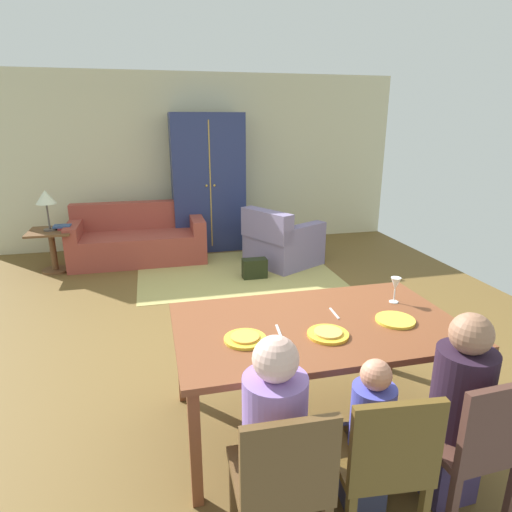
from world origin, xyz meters
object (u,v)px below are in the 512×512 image
handbag (255,268)px  dining_chair_child (383,458)px  person_man (272,446)px  plate_near_man (245,339)px  armchair (281,243)px  side_table (52,245)px  book_upper (62,226)px  dining_chair_woman (476,440)px  armoire (208,183)px  plate_near_woman (395,320)px  wine_glass (395,285)px  person_child (367,443)px  table_lamp (46,199)px  book_lower (67,228)px  person_woman (453,414)px  dining_table (317,332)px  dining_chair_man (282,477)px  couch (139,240)px

handbag → dining_chair_child: bearing=-94.4°
person_man → handbag: size_ratio=3.47×
plate_near_man → armchair: (1.28, 3.50, -0.45)m
armchair → side_table: bearing=172.2°
book_upper → handbag: size_ratio=0.69×
dining_chair_woman → armoire: bearing=96.3°
plate_near_woman → wine_glass: bearing=61.2°
person_child → handbag: person_child is taller
table_lamp → book_lower: size_ratio=2.45×
wine_glass → person_woman: person_woman is taller
plate_near_woman → handbag: 3.08m
dining_table → side_table: size_ratio=3.12×
person_man → armchair: (1.28, 4.10, -0.19)m
dining_chair_woman → dining_chair_child: bearing=180.0°
book_lower → person_man: bearing=-70.5°
person_woman → handbag: (-0.21, 3.62, -0.38)m
plate_near_man → person_child: person_child is taller
dining_chair_woman → handbag: size_ratio=2.72×
armchair → dining_chair_man: bearing=-106.7°
dining_chair_woman → side_table: 5.48m
table_lamp → book_lower: (0.21, 0.02, -0.41)m
dining_chair_child → side_table: bearing=116.2°
dining_chair_child → table_lamp: 5.26m
dining_table → book_lower: (-2.11, 3.82, -0.10)m
couch → plate_near_man: bearing=-80.5°
table_lamp → book_lower: table_lamp is taller
dining_chair_woman → table_lamp: bearing=121.0°
armoire → dining_table: bearing=-88.8°
person_child → dining_chair_child: bearing=-93.6°
plate_near_woman → armchair: size_ratio=0.22×
plate_near_woman → side_table: bearing=125.9°
armchair → book_upper: size_ratio=5.27×
side_table → book_lower: 0.30m
dining_chair_child → armoire: armoire is taller
table_lamp → armchair: bearing=-7.8°
person_child → armchair: 4.18m
wine_glass → person_man: bearing=-141.8°
person_woman → book_upper: size_ratio=5.04×
dining_table → person_woman: (0.50, -0.72, -0.18)m
person_man → armoire: armoire is taller
book_upper → handbag: bearing=-20.8°
dining_table → book_upper: bearing=119.5°
armchair → table_lamp: 3.21m
plate_near_woman → armoire: armoire is taller
armoire → armchair: bearing=-51.0°
plate_near_woman → book_lower: 4.72m
wine_glass → armchair: (0.13, 3.20, -0.57)m
dining_chair_man → dining_chair_woman: 1.00m
person_child → dining_chair_woman: person_child is taller
couch → person_child: bearing=-75.9°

